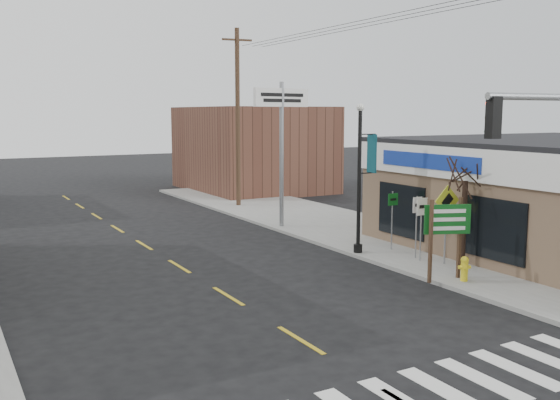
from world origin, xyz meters
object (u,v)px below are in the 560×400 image
bare_tree (466,165)px  guide_sign (447,227)px  lamp_post (361,167)px  utility_pole_far (238,116)px  fire_hydrant (464,268)px  dance_center_sign (282,117)px

bare_tree → guide_sign: bearing=-150.1°
lamp_post → bare_tree: (1.70, -3.43, 0.25)m
guide_sign → utility_pole_far: utility_pole_far is taller
fire_hydrant → bare_tree: 3.51m
utility_pole_far → fire_hydrant: bearing=-85.7°
fire_hydrant → lamp_post: bearing=94.9°
guide_sign → lamp_post: lamp_post is taller
lamp_post → dance_center_sign: (0.14, 6.05, 1.74)m
utility_pole_far → lamp_post: bearing=-88.6°
fire_hydrant → bare_tree: bearing=46.2°
dance_center_sign → bare_tree: bearing=-92.0°
guide_sign → bare_tree: bearing=52.5°
guide_sign → dance_center_sign: bearing=111.5°
utility_pole_far → dance_center_sign: bearing=-92.3°
utility_pole_far → guide_sign: bearing=-87.3°
dance_center_sign → utility_pole_far: 6.93m
lamp_post → utility_pole_far: utility_pole_far is taller
dance_center_sign → lamp_post: bearing=-102.7°
lamp_post → dance_center_sign: dance_center_sign is taller
guide_sign → utility_pole_far: (1.32, 17.33, 3.27)m
guide_sign → bare_tree: bare_tree is taller
guide_sign → lamp_post: size_ratio=0.47×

